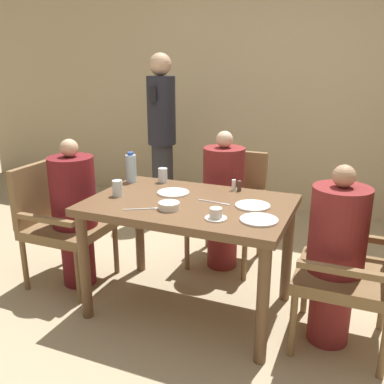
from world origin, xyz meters
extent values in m
plane|color=tan|center=(0.00, 0.00, 0.00)|extent=(16.00, 16.00, 0.00)
cube|color=#C6B289|center=(0.00, 2.29, 1.40)|extent=(8.00, 0.06, 2.80)
cube|color=brown|center=(0.00, 0.00, 0.74)|extent=(1.27, 0.83, 0.05)
cylinder|color=brown|center=(-0.57, -0.36, 0.36)|extent=(0.07, 0.07, 0.71)
cylinder|color=brown|center=(0.57, -0.36, 0.36)|extent=(0.07, 0.07, 0.71)
cylinder|color=brown|center=(-0.57, 0.36, 0.36)|extent=(0.07, 0.07, 0.71)
cylinder|color=brown|center=(0.57, 0.36, 0.36)|extent=(0.07, 0.07, 0.71)
cube|color=brown|center=(-0.96, 0.00, 0.43)|extent=(0.53, 0.53, 0.07)
cube|color=brown|center=(-1.21, 0.00, 0.68)|extent=(0.05, 0.53, 0.43)
cube|color=brown|center=(-0.96, 0.25, 0.58)|extent=(0.48, 0.04, 0.04)
cube|color=brown|center=(-0.96, -0.25, 0.58)|extent=(0.48, 0.04, 0.04)
cylinder|color=brown|center=(-0.72, 0.24, 0.20)|extent=(0.04, 0.04, 0.39)
cylinder|color=brown|center=(-0.72, -0.24, 0.20)|extent=(0.04, 0.04, 0.39)
cylinder|color=brown|center=(-1.20, 0.24, 0.20)|extent=(0.04, 0.04, 0.39)
cylinder|color=brown|center=(-1.20, -0.24, 0.20)|extent=(0.04, 0.04, 0.39)
cylinder|color=maroon|center=(-0.90, 0.00, 0.23)|extent=(0.24, 0.24, 0.46)
cylinder|color=maroon|center=(-0.90, 0.00, 0.72)|extent=(0.32, 0.32, 0.51)
sphere|color=tan|center=(-0.90, 0.00, 1.03)|extent=(0.13, 0.13, 0.13)
cube|color=brown|center=(0.00, 0.74, 0.43)|extent=(0.53, 0.53, 0.07)
cube|color=brown|center=(0.00, 0.99, 0.68)|extent=(0.53, 0.05, 0.43)
cube|color=brown|center=(0.25, 0.74, 0.58)|extent=(0.04, 0.48, 0.04)
cube|color=brown|center=(-0.25, 0.74, 0.58)|extent=(0.04, 0.48, 0.04)
cylinder|color=brown|center=(0.24, 0.51, 0.20)|extent=(0.04, 0.04, 0.39)
cylinder|color=brown|center=(-0.24, 0.51, 0.20)|extent=(0.04, 0.04, 0.39)
cylinder|color=brown|center=(0.24, 0.98, 0.20)|extent=(0.04, 0.04, 0.39)
cylinder|color=brown|center=(-0.24, 0.98, 0.20)|extent=(0.04, 0.04, 0.39)
cylinder|color=maroon|center=(0.00, 0.68, 0.23)|extent=(0.24, 0.24, 0.46)
cylinder|color=maroon|center=(0.00, 0.68, 0.72)|extent=(0.32, 0.32, 0.51)
sphere|color=beige|center=(0.00, 0.68, 1.04)|extent=(0.13, 0.13, 0.13)
cube|color=brown|center=(0.96, 0.00, 0.43)|extent=(0.53, 0.53, 0.07)
cube|color=brown|center=(0.96, -0.25, 0.58)|extent=(0.48, 0.04, 0.04)
cube|color=brown|center=(0.96, 0.25, 0.58)|extent=(0.48, 0.04, 0.04)
cylinder|color=brown|center=(0.72, -0.24, 0.20)|extent=(0.04, 0.04, 0.39)
cylinder|color=brown|center=(0.72, 0.24, 0.20)|extent=(0.04, 0.04, 0.39)
cylinder|color=brown|center=(1.20, -0.24, 0.20)|extent=(0.04, 0.04, 0.39)
cylinder|color=brown|center=(1.20, 0.24, 0.20)|extent=(0.04, 0.04, 0.39)
cylinder|color=maroon|center=(0.90, 0.00, 0.23)|extent=(0.24, 0.24, 0.46)
cylinder|color=maroon|center=(0.90, 0.00, 0.71)|extent=(0.32, 0.32, 0.49)
sphere|color=tan|center=(0.90, 0.00, 1.02)|extent=(0.12, 0.12, 0.12)
cylinder|color=#2D2D33|center=(-0.95, 1.53, 0.40)|extent=(0.22, 0.22, 0.79)
cylinder|color=#23232D|center=(-0.95, 1.53, 1.13)|extent=(0.29, 0.29, 0.67)
sphere|color=tan|center=(-0.95, 1.53, 1.57)|extent=(0.22, 0.22, 0.22)
cube|color=black|center=(-0.95, 1.35, 1.30)|extent=(0.07, 0.01, 0.14)
cylinder|color=white|center=(-0.16, 0.11, 0.77)|extent=(0.21, 0.21, 0.01)
cylinder|color=white|center=(0.39, 0.05, 0.77)|extent=(0.21, 0.21, 0.01)
cylinder|color=white|center=(0.49, -0.17, 0.77)|extent=(0.21, 0.21, 0.01)
cylinder|color=white|center=(0.26, -0.23, 0.76)|extent=(0.13, 0.13, 0.01)
cylinder|color=white|center=(0.26, -0.23, 0.80)|extent=(0.07, 0.07, 0.06)
cylinder|color=white|center=(-0.05, -0.18, 0.78)|extent=(0.13, 0.13, 0.04)
cylinder|color=silver|center=(-0.57, 0.26, 0.86)|extent=(0.08, 0.08, 0.20)
cylinder|color=#3359B2|center=(-0.57, 0.26, 0.97)|extent=(0.04, 0.04, 0.02)
cylinder|color=silver|center=(-0.35, 0.33, 0.81)|extent=(0.07, 0.07, 0.10)
cylinder|color=silver|center=(-0.48, -0.08, 0.81)|extent=(0.07, 0.07, 0.10)
cylinder|color=white|center=(0.19, 0.33, 0.80)|extent=(0.03, 0.03, 0.08)
cylinder|color=#4C3D2D|center=(0.23, 0.33, 0.80)|extent=(0.03, 0.03, 0.07)
cube|color=silver|center=(-0.22, -0.26, 0.76)|extent=(0.17, 0.10, 0.00)
cube|color=silver|center=(-0.14, -0.21, 0.76)|extent=(0.04, 0.04, 0.00)
cube|color=silver|center=(0.13, 0.04, 0.76)|extent=(0.19, 0.03, 0.00)
cube|color=silver|center=(0.23, 0.03, 0.76)|extent=(0.06, 0.02, 0.00)
camera|label=1|loc=(0.99, -2.35, 1.62)|focal=40.00mm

